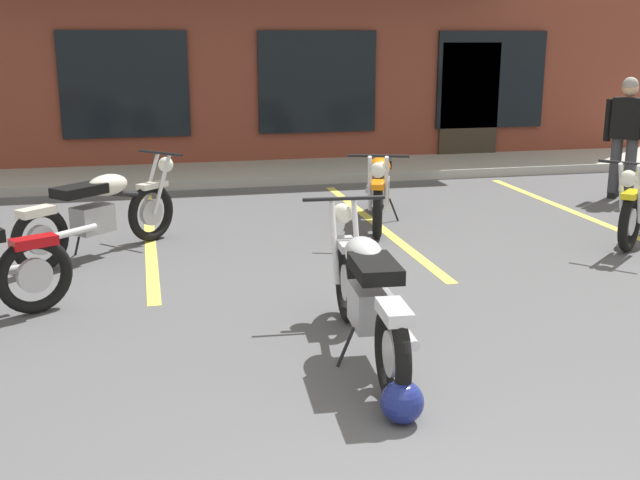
# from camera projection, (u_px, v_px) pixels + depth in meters

# --- Properties ---
(ground_plane) EXTENTS (80.00, 80.00, 0.00)m
(ground_plane) POSITION_uv_depth(u_px,v_px,m) (332.00, 328.00, 6.05)
(ground_plane) COLOR #515154
(sidewalk_kerb) EXTENTS (22.00, 1.80, 0.14)m
(sidewalk_kerb) POSITION_uv_depth(u_px,v_px,m) (231.00, 173.00, 12.46)
(sidewalk_kerb) COLOR #A8A59E
(sidewalk_kerb) RESTS_ON ground_plane
(brick_storefront_building) EXTENTS (15.95, 7.19, 4.17)m
(brick_storefront_building) POSITION_uv_depth(u_px,v_px,m) (206.00, 42.00, 15.65)
(brick_storefront_building) COLOR brown
(brick_storefront_building) RESTS_ON ground_plane
(painted_stall_lines) EXTENTS (8.18, 4.80, 0.01)m
(painted_stall_lines) POSITION_uv_depth(u_px,v_px,m) (267.00, 230.00, 9.09)
(painted_stall_lines) COLOR #DBCC4C
(painted_stall_lines) RESTS_ON ground_plane
(motorcycle_foreground_classic) EXTENTS (0.66, 2.11, 0.98)m
(motorcycle_foreground_classic) POSITION_uv_depth(u_px,v_px,m) (367.00, 293.00, 5.42)
(motorcycle_foreground_classic) COLOR black
(motorcycle_foreground_classic) RESTS_ON ground_plane
(motorcycle_red_sportbike) EXTENTS (0.98, 2.04, 0.98)m
(motorcycle_red_sportbike) POSITION_uv_depth(u_px,v_px,m) (379.00, 186.00, 9.29)
(motorcycle_red_sportbike) COLOR black
(motorcycle_red_sportbike) RESTS_ON ground_plane
(motorcycle_black_cruiser) EXTENTS (1.69, 1.61, 0.98)m
(motorcycle_black_cruiser) POSITION_uv_depth(u_px,v_px,m) (101.00, 211.00, 7.96)
(motorcycle_black_cruiser) COLOR black
(motorcycle_black_cruiser) RESTS_ON ground_plane
(person_in_shorts_foreground) EXTENTS (0.47, 0.52, 1.68)m
(person_in_shorts_foreground) POSITION_uv_depth(u_px,v_px,m) (626.00, 131.00, 10.62)
(person_in_shorts_foreground) COLOR black
(person_in_shorts_foreground) RESTS_ON ground_plane
(helmet_on_pavement) EXTENTS (0.26, 0.26, 0.26)m
(helmet_on_pavement) POSITION_uv_depth(u_px,v_px,m) (402.00, 402.00, 4.54)
(helmet_on_pavement) COLOR navy
(helmet_on_pavement) RESTS_ON ground_plane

